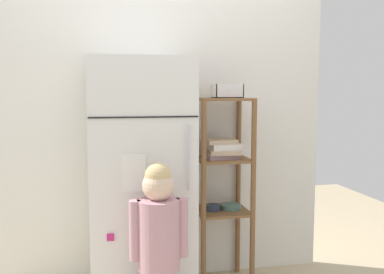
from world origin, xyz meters
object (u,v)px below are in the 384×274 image
at_px(pantry_shelf_unit, 222,170).
at_px(refrigerator, 140,182).
at_px(fruit_bin, 227,92).
at_px(child_standing, 159,234).

bearing_deg(pantry_shelf_unit, refrigerator, -167.64).
xyz_separation_m(pantry_shelf_unit, fruit_bin, (0.04, 0.01, 0.54)).
distance_m(child_standing, fruit_bin, 1.14).
height_order(pantry_shelf_unit, fruit_bin, fruit_bin).
xyz_separation_m(refrigerator, child_standing, (0.05, -0.48, -0.19)).
bearing_deg(fruit_bin, child_standing, -132.62).
xyz_separation_m(refrigerator, fruit_bin, (0.62, 0.14, 0.58)).
bearing_deg(refrigerator, pantry_shelf_unit, 12.36).
bearing_deg(child_standing, fruit_bin, 47.38).
distance_m(pantry_shelf_unit, fruit_bin, 0.54).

